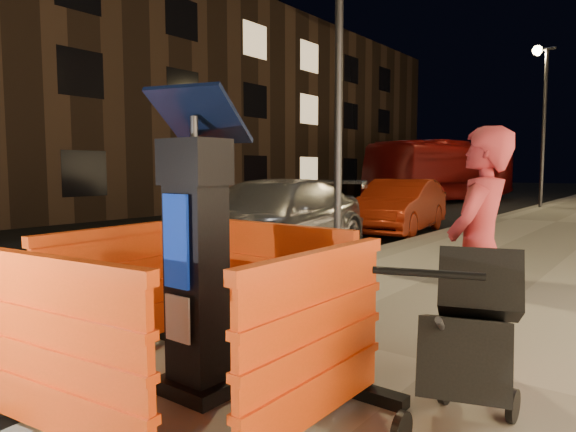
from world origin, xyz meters
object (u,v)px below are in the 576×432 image
Objects in this scene: barrier_kerbside at (113,295)px; man at (479,253)px; barrier_bldgside at (316,345)px; barrier_back at (284,289)px; bus_doubledecker at (445,202)px; barrier_front at (61,358)px; car_silver at (270,264)px; car_red at (399,233)px; stroller at (464,346)px; parking_kiosk at (196,254)px.

man is (2.34, 1.44, 0.37)m from barrier_kerbside.
barrier_back is at bearing 45.57° from barrier_bldgside.
barrier_front is at bearing -66.66° from bus_doubledecker.
car_red is at bearing 81.94° from car_silver.
barrier_back is 0.27× the size of car_silver.
barrier_back is 0.13× the size of bus_doubledecker.
car_silver is at bearing 121.23° from stroller.
barrier_back is 1.52m from man.
parking_kiosk is 10.37m from car_red.
barrier_back is 9.43m from car_red.
car_red is at bearing -67.05° from bus_doubledecker.
man is 1.00m from stroller.
car_red is at bearing 110.85° from barrier_back.
stroller is at bearing 14.42° from man.
barrier_bldgside is at bearing -158.20° from stroller.
parking_kiosk is at bearing 83.57° from barrier_front.
barrier_front is 0.75× the size of man.
car_red is (-3.11, 8.88, -0.68)m from barrier_back.
car_silver is 18.44m from bus_doubledecker.
man is (4.45, -3.09, 1.05)m from car_silver.
barrier_front is 1.34m from barrier_bldgside.
man is at bearing 84.42° from stroller.
barrier_front is 0.13× the size of bus_doubledecker.
barrier_kerbside is (-0.95, -0.95, 0.00)m from barrier_back.
man is 1.77× the size of stroller.
man is (4.50, -8.39, 1.05)m from car_red.
barrier_back is at bearing -65.36° from bus_doubledecker.
barrier_kerbside is 0.75× the size of man.
stroller is at bearing 36.62° from barrier_front.
barrier_bldgside is at bearing -75.56° from car_red.
barrier_bldgside is (1.90, 0.00, 0.00)m from barrier_kerbside.
barrier_kerbside is at bearing 128.57° from barrier_front.
stroller is at bearing -61.95° from bus_doubledecker.
barrier_kerbside is 1.00× the size of barrier_bldgside.
parking_kiosk is 1.04m from barrier_bldgside.
car_silver is (-3.06, 3.58, -0.68)m from barrier_back.
parking_kiosk reaches higher than barrier_front.
car_silver is 4.96× the size of stroller.
barrier_back and barrier_bldgside have the same top height.
barrier_kerbside reaches higher than car_silver.
man reaches higher than stroller.
barrier_front is at bearing -155.06° from stroller.
barrier_back is 1.00× the size of barrier_bldgside.
barrier_front is 1.00× the size of barrier_back.
barrier_back is 4.76m from car_silver.
parking_kiosk is 0.45× the size of car_red.
car_silver is (-4.01, 4.53, -0.68)m from barrier_bldgside.
barrier_front is 1.90m from barrier_back.
barrier_kerbside is at bearing 178.57° from parking_kiosk.
bus_doubledecker reaches higher than car_red.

